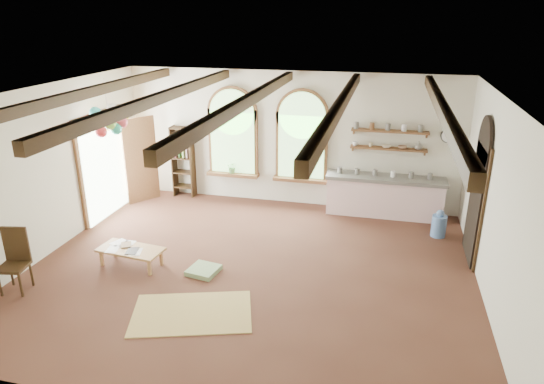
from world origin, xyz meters
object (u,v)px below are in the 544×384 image
(coffee_table, at_px, (131,251))
(balloon_cluster, at_px, (109,121))
(kitchen_counter, at_px, (384,196))
(side_chair, at_px, (16,273))

(coffee_table, height_order, balloon_cluster, balloon_cluster)
(kitchen_counter, height_order, balloon_cluster, balloon_cluster)
(coffee_table, xyz_separation_m, balloon_cluster, (-1.21, 1.69, 2.02))
(coffee_table, bearing_deg, kitchen_counter, 38.30)
(balloon_cluster, bearing_deg, coffee_table, -54.41)
(side_chair, distance_m, balloon_cluster, 3.55)
(side_chair, height_order, balloon_cluster, balloon_cluster)
(kitchen_counter, relative_size, balloon_cluster, 2.33)
(side_chair, xyz_separation_m, balloon_cluster, (0.25, 2.92, 2.01))
(kitchen_counter, xyz_separation_m, side_chair, (-5.95, -4.79, -0.16))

